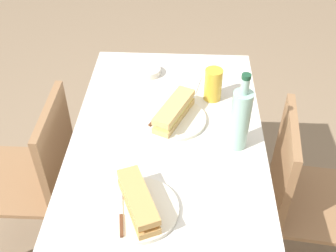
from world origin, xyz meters
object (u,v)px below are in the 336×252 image
object	(u,v)px
dining_table	(168,154)
chair_far	(40,174)
knife_near	(121,215)
plate_far	(174,119)
chair_near	(302,193)
plate_near	(139,209)
beer_glass	(213,85)
olive_bowl	(149,71)
baguette_sandwich_near	(138,201)
knife_far	(160,114)
water_bottle	(240,119)
baguette_sandwich_far	(174,111)

from	to	relation	value
dining_table	chair_far	world-z (taller)	chair_far
knife_near	plate_far	size ratio (longest dim) A/B	0.70
chair_far	chair_near	distance (m)	1.12
chair_far	plate_far	world-z (taller)	chair_far
plate_near	beer_glass	bearing A→B (deg)	-22.47
olive_bowl	plate_far	bearing A→B (deg)	-158.41
plate_far	beer_glass	size ratio (longest dim) A/B	1.83
baguette_sandwich_near	olive_bowl	bearing A→B (deg)	2.55
knife_near	chair_near	bearing A→B (deg)	-61.70
knife_near	olive_bowl	bearing A→B (deg)	-1.18
knife_far	beer_glass	bearing A→B (deg)	-56.15
water_bottle	olive_bowl	world-z (taller)	water_bottle
chair_near	knife_far	size ratio (longest dim) A/B	5.16
knife_far	water_bottle	world-z (taller)	water_bottle
chair_far	olive_bowl	xyz separation A→B (m)	(0.38, -0.45, 0.30)
dining_table	plate_near	bearing A→B (deg)	169.39
baguette_sandwich_far	water_bottle	distance (m)	0.28
baguette_sandwich_near	plate_near	bearing A→B (deg)	-14.04
olive_bowl	dining_table	bearing A→B (deg)	-164.32
knife_near	beer_glass	distance (m)	0.71
plate_far	baguette_sandwich_far	xyz separation A→B (m)	(0.00, 0.00, 0.04)
olive_bowl	chair_near	bearing A→B (deg)	-123.10
dining_table	baguette_sandwich_near	bearing A→B (deg)	169.39
baguette_sandwich_near	knife_far	bearing A→B (deg)	-4.51
baguette_sandwich_near	baguette_sandwich_far	xyz separation A→B (m)	(0.45, -0.09, -0.00)
baguette_sandwich_far	knife_far	xyz separation A→B (m)	(0.01, 0.06, -0.03)
plate_near	water_bottle	size ratio (longest dim) A/B	0.82
chair_near	plate_far	distance (m)	0.62
plate_near	water_bottle	world-z (taller)	water_bottle
dining_table	olive_bowl	xyz separation A→B (m)	(0.38, 0.11, 0.15)
plate_near	knife_near	world-z (taller)	knife_near
water_bottle	knife_near	bearing A→B (deg)	132.80
plate_far	olive_bowl	distance (m)	0.35
dining_table	knife_near	xyz separation A→B (m)	(-0.42, 0.12, 0.15)
baguette_sandwich_near	knife_near	size ratio (longest dim) A/B	1.35
chair_near	chair_far	bearing A→B (deg)	87.21
knife_near	baguette_sandwich_far	size ratio (longest dim) A/B	0.71
chair_near	knife_near	distance (m)	0.83
plate_far	baguette_sandwich_far	distance (m)	0.04
plate_far	plate_near	bearing A→B (deg)	168.13
plate_far	olive_bowl	bearing A→B (deg)	21.59
chair_near	plate_near	world-z (taller)	chair_near
chair_far	knife_near	xyz separation A→B (m)	(-0.42, -0.44, 0.30)
plate_near	water_bottle	xyz separation A→B (m)	(0.32, -0.33, 0.12)
dining_table	plate_near	size ratio (longest dim) A/B	4.43
plate_far	water_bottle	xyz separation A→B (m)	(-0.13, -0.24, 0.12)
baguette_sandwich_near	olive_bowl	distance (m)	0.77
knife_near	beer_glass	xyz separation A→B (m)	(0.64, -0.30, 0.05)
chair_far	plate_far	size ratio (longest dim) A/B	3.36
chair_near	plate_far	xyz separation A→B (m)	(0.11, 0.54, 0.29)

